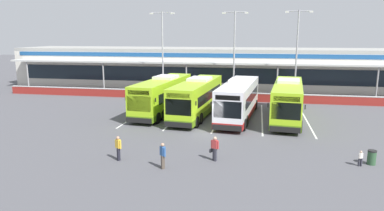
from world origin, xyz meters
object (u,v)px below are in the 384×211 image
Objects in this scene: coach_bus_centre at (239,100)px; pedestrian_child at (361,158)px; lamp_post_centre at (234,49)px; coach_bus_leftmost at (163,96)px; pedestrian_near_bin at (163,155)px; lamp_post_west at (163,49)px; coach_bus_left_centre at (197,98)px; pedestrian_with_handbag at (215,148)px; litter_bin at (372,157)px; pedestrian_in_dark_coat at (118,147)px; lamp_post_east at (297,50)px; coach_bus_right_centre at (287,101)px.

pedestrian_child is (8.25, -11.64, -1.24)m from coach_bus_centre.
coach_bus_leftmost is at bearing -123.04° from lamp_post_centre.
coach_bus_leftmost is 20.66m from pedestrian_child.
coach_bus_leftmost is at bearing 105.28° from pedestrian_near_bin.
coach_bus_centre is at bearing -45.30° from lamp_post_west.
pedestrian_with_handbag is at bearing -75.06° from coach_bus_left_centre.
lamp_post_centre is at bearing 114.67° from litter_bin.
lamp_post_centre is (9.30, 0.62, 0.00)m from lamp_post_west.
pedestrian_with_handbag is 6.28m from pedestrian_in_dark_coat.
coach_bus_left_centre is 14.55m from pedestrian_near_bin.
pedestrian_with_handbag is at bearing 33.31° from pedestrian_near_bin.
pedestrian_child is at bearing 4.48° from pedestrian_with_handbag.
lamp_post_east is at bearing 94.86° from pedestrian_child.
lamp_post_west is at bearing 98.47° from pedestrian_in_dark_coat.
lamp_post_east is at bearing 59.62° from coach_bus_centre.
lamp_post_west reaches higher than coach_bus_leftmost.
lamp_post_centre reaches higher than coach_bus_left_centre.
lamp_post_centre is at bearing 91.17° from pedestrian_with_handbag.
litter_bin is at bearing 6.70° from pedestrian_with_handbag.
coach_bus_right_centre is at bearing 60.00° from pedestrian_near_bin.
lamp_post_east is 11.83× the size of litter_bin.
coach_bus_leftmost is at bearing -74.74° from lamp_post_west.
lamp_post_west is at bearing 131.88° from litter_bin.
lamp_post_west is (-10.61, 10.72, 4.50)m from coach_bus_centre.
coach_bus_left_centre is 1.12× the size of lamp_post_west.
lamp_post_east reaches higher than pedestrian_child.
lamp_post_west is (-6.83, 25.00, 5.42)m from pedestrian_near_bin.
lamp_post_centre is at bearing 56.96° from coach_bus_leftmost.
coach_bus_centre reaches higher than pedestrian_with_handbag.
coach_bus_leftmost is 1.12× the size of lamp_post_centre.
pedestrian_near_bin is at bearing -74.72° from coach_bus_leftmost.
coach_bus_left_centre is 17.24m from pedestrian_child.
pedestrian_with_handbag and pedestrian_near_bin have the same top height.
lamp_post_east reaches higher than coach_bus_left_centre.
litter_bin is at bearing 13.59° from pedestrian_near_bin.
lamp_post_east is (7.17, 23.17, 5.43)m from pedestrian_with_handbag.
coach_bus_leftmost is 17.89m from lamp_post_east.
coach_bus_centre is 7.61× the size of pedestrian_near_bin.
pedestrian_in_dark_coat is 1.61× the size of pedestrian_child.
coach_bus_right_centre is 1.12× the size of lamp_post_east.
pedestrian_child is 12.32m from pedestrian_near_bin.
lamp_post_east is at bearing 61.17° from pedestrian_in_dark_coat.
coach_bus_right_centre is 12.40m from litter_bin.
pedestrian_near_bin is 1.74× the size of litter_bin.
pedestrian_child is at bearing -38.09° from coach_bus_leftmost.
coach_bus_right_centre reaches higher than pedestrian_near_bin.
coach_bus_leftmost is 15.25m from pedestrian_with_handbag.
coach_bus_left_centre is 13.09m from lamp_post_west.
coach_bus_right_centre is 12.57m from pedestrian_child.
coach_bus_right_centre is at bearing -99.07° from lamp_post_east.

